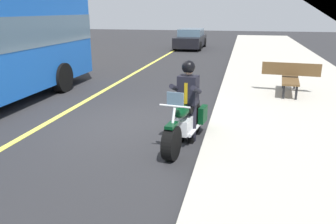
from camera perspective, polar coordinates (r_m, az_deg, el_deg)
The scene contains 7 objects.
ground_plane at distance 8.52m, azimuth -6.75°, elevation -2.04°, with size 80.00×80.00×0.00m, color #28282B.
sidewalk_curb at distance 8.25m, azimuth 24.34°, elevation -3.54°, with size 60.00×5.00×0.15m, color #B2ADA0.
lane_center_stripe at distance 9.34m, azimuth -18.44°, elevation -1.07°, with size 60.00×0.16×0.01m, color #E5DB4C.
motorcycle_main at distance 7.12m, azimuth 2.85°, elevation -1.90°, with size 2.22×0.77×1.26m.
rider_main at distance 7.13m, azimuth 3.34°, elevation 3.02°, with size 0.67×0.61×1.74m.
car_dark at distance 25.35m, azimuth 3.81°, elevation 12.11°, with size 4.60×1.92×1.40m.
bench_sidewalk at distance 11.57m, azimuth 19.80°, elevation 5.74°, with size 1.84×1.80×0.95m.
Camera 1 is at (7.60, 2.69, 2.73)m, focal length 36.45 mm.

